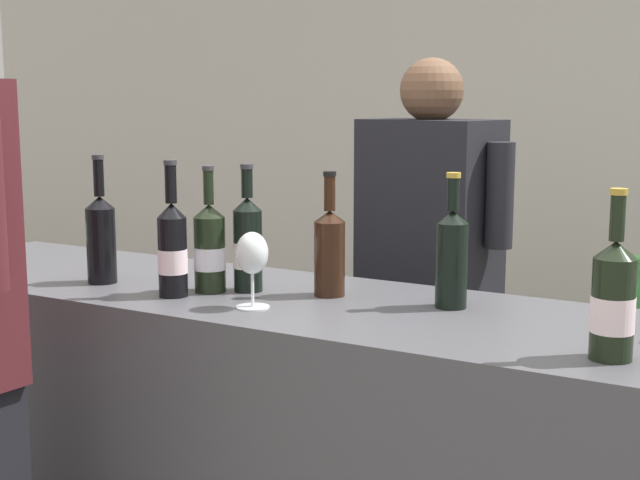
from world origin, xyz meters
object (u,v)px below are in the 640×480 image
Objects in this scene: wine_bottle_9 at (613,300)px; wine_glass at (252,256)px; wine_bottle_1 at (210,248)px; person_server at (427,328)px; wine_bottle_3 at (330,250)px; wine_bottle_8 at (101,236)px; wine_bottle_0 at (172,248)px; wine_bottle_6 at (452,255)px; wine_bottle_5 at (248,244)px.

wine_bottle_9 is 0.82m from wine_glass.
wine_bottle_1 is 0.84m from person_server.
wine_bottle_1 is at bearing 174.22° from wine_bottle_9.
wine_bottle_8 reaches higher than wine_bottle_3.
wine_bottle_0 reaches higher than wine_bottle_1.
person_server is (-0.30, 0.57, -0.35)m from wine_bottle_6.
wine_bottle_9 is at bearing -5.78° from wine_bottle_1.
wine_bottle_1 reaches higher than wine_glass.
wine_bottle_1 is 0.99× the size of wine_bottle_9.
wine_bottle_3 is (0.29, 0.11, 0.00)m from wine_bottle_1.
wine_bottle_6 is at bearing 13.36° from wine_bottle_1.
person_server is at bearing 82.72° from wine_glass.
wine_bottle_5 is (0.13, 0.14, 0.00)m from wine_bottle_0.
wine_bottle_3 is 0.96× the size of wine_bottle_5.
wine_bottle_0 is 0.27m from wine_bottle_8.
wine_bottle_5 is at bearing -108.28° from person_server.
wine_bottle_3 is at bearing 15.22° from wine_bottle_5.
person_server is (0.01, 0.60, -0.34)m from wine_bottle_3.
wine_bottle_9 reaches higher than wine_bottle_1.
wine_bottle_8 reaches higher than wine_bottle_0.
wine_bottle_5 reaches higher than wine_bottle_6.
wine_bottle_0 is at bearing -118.25° from wine_bottle_1.
wine_glass is (-0.82, 0.01, 0.01)m from wine_bottle_9.
wine_bottle_5 is at bearing 15.24° from wine_bottle_8.
wine_bottle_0 is at bearing -149.31° from wine_bottle_3.
wine_bottle_3 is 0.31m from wine_bottle_6.
person_server is (0.30, 0.71, -0.33)m from wine_bottle_1.
wine_bottle_6 is 0.98× the size of wine_bottle_9.
wine_bottle_9 is (0.42, -0.24, -0.01)m from wine_bottle_6.
wine_bottle_0 reaches higher than wine_bottle_9.
wine_bottle_8 is at bearing -167.91° from wine_bottle_6.
wine_bottle_3 is 0.63m from wine_bottle_8.
wine_bottle_8 is 1.33m from wine_bottle_9.
wine_glass is at bearing -149.43° from wine_bottle_6.
wine_bottle_3 is 0.98× the size of wine_bottle_6.
wine_bottle_6 is 0.73m from person_server.
wine_bottle_1 reaches higher than wine_bottle_6.
wine_bottle_1 is 1.02m from wine_bottle_9.
wine_bottle_8 reaches higher than wine_bottle_9.
wine_bottle_6 is (0.31, 0.03, 0.01)m from wine_bottle_3.
wine_bottle_0 is 0.94m from person_server.
wine_bottle_0 is 1.06× the size of wine_bottle_1.
person_server is at bearing 67.37° from wine_bottle_1.
wine_bottle_8 reaches higher than wine_bottle_5.
wine_bottle_6 is 0.47m from wine_glass.
person_server reaches higher than wine_bottle_3.
wine_bottle_0 is at bearing -113.27° from person_server.
wine_glass is at bearing -4.64° from wine_bottle_8.
wine_bottle_8 is at bearing 177.91° from wine_bottle_9.
wine_bottle_8 is at bearing 175.36° from wine_glass.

